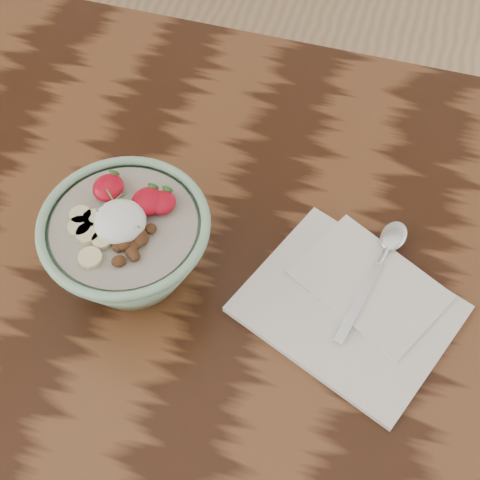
% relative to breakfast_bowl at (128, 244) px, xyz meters
% --- Properties ---
extents(table, '(1.60, 0.90, 0.75)m').
position_rel_breakfast_bowl_xyz_m(table, '(0.13, 0.04, -0.16)').
color(table, black).
rests_on(table, ground).
extents(breakfast_bowl, '(0.20, 0.20, 0.14)m').
position_rel_breakfast_bowl_xyz_m(breakfast_bowl, '(0.00, 0.00, 0.00)').
color(breakfast_bowl, '#88B692').
rests_on(breakfast_bowl, table).
extents(napkin, '(0.30, 0.28, 0.02)m').
position_rel_breakfast_bowl_xyz_m(napkin, '(0.28, 0.03, -0.06)').
color(napkin, white).
rests_on(napkin, table).
extents(spoon, '(0.07, 0.20, 0.01)m').
position_rel_breakfast_bowl_xyz_m(spoon, '(0.31, 0.11, -0.05)').
color(spoon, silver).
rests_on(spoon, napkin).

